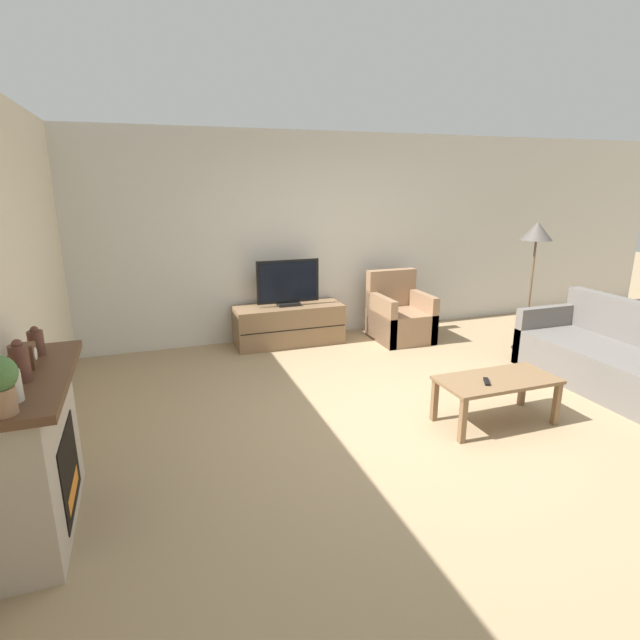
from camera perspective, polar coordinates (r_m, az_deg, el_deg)
ground_plane at (r=4.72m, az=9.60°, el=-10.75°), size 24.00×24.00×0.00m
wall_back at (r=6.78m, az=-1.18°, el=9.44°), size 12.00×0.06×2.70m
fireplace at (r=3.53m, az=-29.67°, el=-12.99°), size 0.44×1.24×1.01m
mantel_vase_left at (r=2.96m, az=-32.01°, el=-6.31°), size 0.12×0.12×0.20m
mantel_vase_centre_left at (r=3.21m, az=-31.09°, el=-4.14°), size 0.10×0.10×0.25m
mantel_vase_right at (r=3.65m, az=-29.70°, el=-2.18°), size 0.09×0.09×0.19m
mantel_clock at (r=3.42m, az=-30.32°, el=-3.58°), size 0.08×0.11×0.15m
tv_stand at (r=6.56m, az=-3.59°, el=-0.52°), size 1.41×0.52×0.52m
tv at (r=6.43m, az=-3.67°, el=4.08°), size 0.82×0.18×0.60m
armchair at (r=6.83m, az=9.04°, el=0.26°), size 0.70×0.76×0.91m
coffee_table at (r=4.66m, az=19.56°, el=-6.94°), size 1.05×0.50×0.42m
remote at (r=4.51m, az=18.51°, el=-6.68°), size 0.11×0.15×0.02m
couch at (r=5.87m, az=32.47°, el=-4.74°), size 0.90×2.37×0.86m
floor_lamp at (r=6.64m, az=23.49°, el=8.54°), size 0.36×0.36×1.61m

